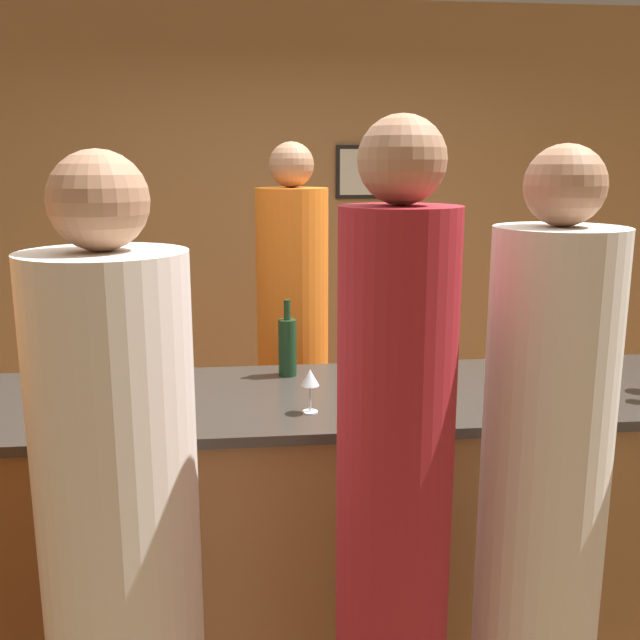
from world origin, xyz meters
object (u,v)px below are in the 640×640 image
guest_2 (393,527)px  wine_bottle_0 (287,346)px  bartender (293,363)px  wine_bottle_1 (575,344)px  guest_0 (122,554)px  guest_3 (540,523)px

guest_2 → wine_bottle_0: size_ratio=6.36×
bartender → wine_bottle_0: 0.58m
guest_2 → wine_bottle_1: 1.40m
guest_0 → wine_bottle_1: (1.63, 0.96, 0.26)m
guest_2 → guest_3: bearing=7.7°
bartender → wine_bottle_1: (1.08, -0.59, 0.21)m
bartender → guest_0: bearing=70.7°
guest_2 → guest_3: 0.42m
guest_0 → bartender: bearing=70.7°
bartender → guest_3: bearing=109.6°
guest_0 → guest_2: bearing=-4.6°
guest_2 → guest_3: guest_2 is taller
guest_0 → guest_3: size_ratio=0.99×
wine_bottle_1 → guest_0: bearing=-149.5°
wine_bottle_1 → guest_2: bearing=-133.1°
bartender → guest_0: (-0.54, -1.55, -0.04)m
guest_0 → guest_3: (1.09, 0.00, 0.02)m
bartender → guest_3: bartender is taller
bartender → guest_0: size_ratio=1.03×
guest_3 → wine_bottle_0: bearing=121.0°
guest_2 → wine_bottle_1: size_ratio=6.90×
guest_0 → guest_3: guest_3 is taller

